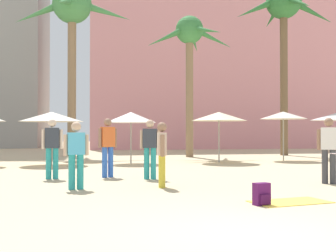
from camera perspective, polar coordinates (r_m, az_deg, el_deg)
The scene contains 17 objects.
ground at distance 5.87m, azimuth 12.15°, elevation -14.38°, with size 120.00×120.00×0.00m, color #C6B28C.
hotel_pink at distance 39.67m, azimuth 7.34°, elevation 7.60°, with size 23.98×8.72×14.39m, color pink.
palm_tree_far_left at distance 24.16m, azimuth 2.91°, elevation 10.97°, with size 4.89×4.83×7.88m.
palm_tree_left at distance 27.24m, azimuth 15.29°, elevation 14.37°, with size 6.24×6.37×10.30m.
palm_tree_center at distance 25.82m, azimuth -12.78°, elevation 14.34°, with size 6.72×6.73×9.88m.
cafe_umbrella_3 at distance 18.51m, azimuth -15.37°, elevation 1.20°, with size 2.67×2.67×2.23m.
cafe_umbrella_4 at distance 21.23m, azimuth 15.22°, elevation 1.39°, with size 2.25×2.25×2.37m.
cafe_umbrella_5 at distance 18.69m, azimuth -4.99°, elevation 1.16°, with size 2.21×2.21×2.26m.
cafe_umbrella_6 at distance 19.27m, azimuth 6.85°, elevation 1.28°, with size 2.49×2.49×2.29m.
beach_towel at distance 8.80m, azimuth 16.06°, elevation -9.75°, with size 1.53×0.81×0.01m, color #F4CC4C.
backpack at distance 8.28m, azimuth 12.49°, elevation -8.97°, with size 0.33×0.29×0.42m.
person_near_right at distance 10.47m, azimuth -12.24°, elevation -3.47°, with size 0.61×0.28×1.63m.
person_mid_left at distance 12.93m, azimuth -15.29°, elevation -2.60°, with size 0.61×0.26×1.77m.
person_mid_right at distance 10.60m, azimuth -0.82°, elevation -3.48°, with size 0.27×0.61×1.63m.
person_near_left at distance 13.08m, azimuth -8.10°, elevation -2.52°, with size 0.59×0.36×1.80m.
person_mid_center at distance 12.11m, azimuth 20.78°, elevation -2.71°, with size 0.56×0.40×1.76m.
person_far_right at distance 12.45m, azimuth -2.43°, elevation -2.76°, with size 0.60×0.32×1.74m.
Camera 1 is at (-2.17, -5.27, 1.38)m, focal length 45.39 mm.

